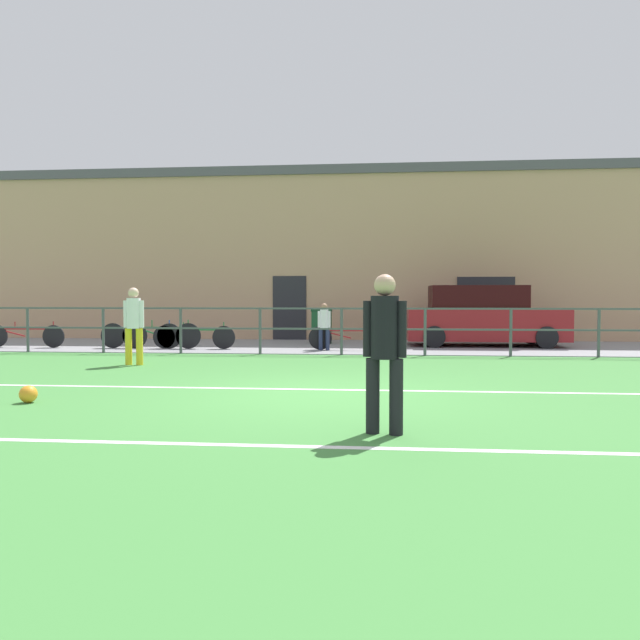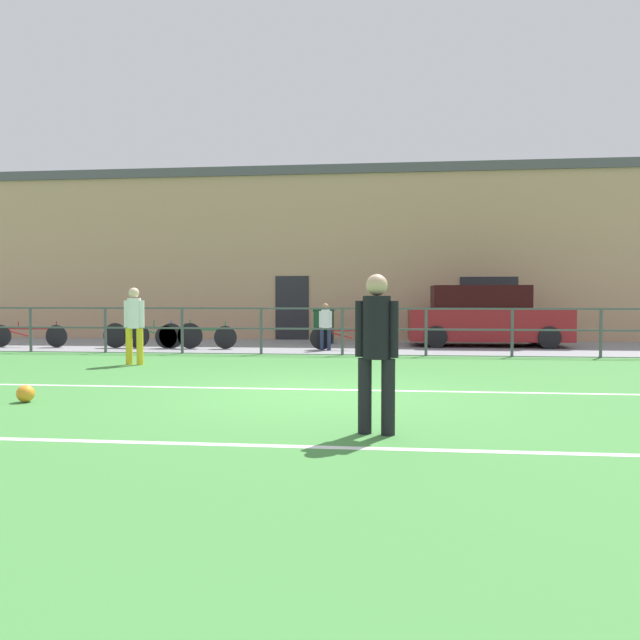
# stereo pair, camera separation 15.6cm
# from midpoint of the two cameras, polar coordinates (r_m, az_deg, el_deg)

# --- Properties ---
(ground) EXTENTS (60.00, 44.00, 0.04)m
(ground) POSITION_cam_midpoint_polar(r_m,az_deg,el_deg) (8.70, -0.07, -7.19)
(ground) COLOR #42843D
(field_line_touchline) EXTENTS (36.00, 0.11, 0.00)m
(field_line_touchline) POSITION_cam_midpoint_polar(r_m,az_deg,el_deg) (9.15, 0.24, -6.59)
(field_line_touchline) COLOR white
(field_line_touchline) RESTS_ON ground
(field_line_hash) EXTENTS (36.00, 0.11, 0.00)m
(field_line_hash) POSITION_cam_midpoint_polar(r_m,az_deg,el_deg) (5.75, -3.35, -11.81)
(field_line_hash) COLOR white
(field_line_hash) RESTS_ON ground
(pavement_strip) EXTENTS (48.00, 5.00, 0.02)m
(pavement_strip) POSITION_cam_midpoint_polar(r_m,az_deg,el_deg) (17.11, 2.96, -2.51)
(pavement_strip) COLOR gray
(pavement_strip) RESTS_ON ground
(perimeter_fence) EXTENTS (36.07, 0.07, 1.15)m
(perimeter_fence) POSITION_cam_midpoint_polar(r_m,az_deg,el_deg) (14.57, 2.44, -0.40)
(perimeter_fence) COLOR #474C51
(perimeter_fence) RESTS_ON ground
(clubhouse_facade) EXTENTS (28.00, 2.56, 5.69)m
(clubhouse_facade) POSITION_cam_midpoint_polar(r_m,az_deg,el_deg) (20.80, 3.53, 6.15)
(clubhouse_facade) COLOR tan
(clubhouse_facade) RESTS_ON ground
(player_goalkeeper) EXTENTS (0.44, 0.28, 1.62)m
(player_goalkeeper) POSITION_cam_midpoint_polar(r_m,az_deg,el_deg) (6.13, 6.10, -2.24)
(player_goalkeeper) COLOR black
(player_goalkeeper) RESTS_ON ground
(player_striker) EXTENTS (0.44, 0.28, 1.60)m
(player_striker) POSITION_cam_midpoint_polar(r_m,az_deg,el_deg) (13.00, -16.84, -0.09)
(player_striker) COLOR gold
(player_striker) RESTS_ON ground
(soccer_ball_match) EXTENTS (0.23, 0.23, 0.23)m
(soccer_ball_match) POSITION_cam_midpoint_polar(r_m,az_deg,el_deg) (8.92, -25.64, -6.29)
(soccer_ball_match) COLOR orange
(soccer_ball_match) RESTS_ON ground
(spectator_child) EXTENTS (0.34, 0.21, 1.22)m
(spectator_child) POSITION_cam_midpoint_polar(r_m,az_deg,el_deg) (15.69, 0.80, -0.34)
(spectator_child) COLOR #232D4C
(spectator_child) RESTS_ON pavement_strip
(parked_car_red) EXTENTS (4.39, 1.83, 1.72)m
(parked_car_red) POSITION_cam_midpoint_polar(r_m,az_deg,el_deg) (17.75, 15.57, 0.22)
(parked_car_red) COLOR maroon
(parked_car_red) RESTS_ON pavement_strip
(bicycle_parked_0) EXTENTS (2.17, 0.04, 0.78)m
(bicycle_parked_0) POSITION_cam_midpoint_polar(r_m,az_deg,el_deg) (16.82, -14.34, -1.39)
(bicycle_parked_0) COLOR black
(bicycle_parked_0) RESTS_ON pavement_strip
(bicycle_parked_1) EXTENTS (2.26, 0.04, 0.72)m
(bicycle_parked_1) POSITION_cam_midpoint_polar(r_m,az_deg,el_deg) (15.78, 3.38, -1.68)
(bicycle_parked_1) COLOR black
(bicycle_parked_1) RESTS_ON pavement_strip
(bicycle_parked_2) EXTENTS (2.26, 0.04, 0.72)m
(bicycle_parked_2) POSITION_cam_midpoint_polar(r_m,az_deg,el_deg) (16.53, -11.43, -1.55)
(bicycle_parked_2) COLOR black
(bicycle_parked_2) RESTS_ON pavement_strip
(bicycle_parked_3) EXTENTS (2.26, 0.04, 0.77)m
(bicycle_parked_3) POSITION_cam_midpoint_polar(r_m,az_deg,el_deg) (17.02, -16.14, -1.38)
(bicycle_parked_3) COLOR black
(bicycle_parked_3) RESTS_ON pavement_strip
(bicycle_parked_4) EXTENTS (2.26, 0.04, 0.72)m
(bicycle_parked_4) POSITION_cam_midpoint_polar(r_m,az_deg,el_deg) (18.53, -25.66, -1.32)
(bicycle_parked_4) COLOR black
(bicycle_parked_4) RESTS_ON pavement_strip
(trash_bin_0) EXTENTS (0.60, 0.51, 1.04)m
(trash_bin_0) POSITION_cam_midpoint_polar(r_m,az_deg,el_deg) (18.04, 0.60, -0.57)
(trash_bin_0) COLOR #194C28
(trash_bin_0) RESTS_ON pavement_strip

